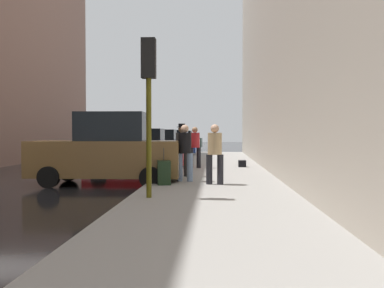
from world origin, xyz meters
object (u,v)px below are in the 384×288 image
(fire_hydrant, at_px, (175,162))
(pedestrian_in_red_jacket, at_px, (195,145))
(traffic_light, at_px, (149,82))
(parked_gray_coupe, at_px, (156,146))
(pedestrian_in_jeans, at_px, (185,150))
(parked_blue_sedan, at_px, (166,144))
(parked_dark_green_sedan, at_px, (180,141))
(parked_silver_sedan, at_px, (173,142))
(duffel_bag, at_px, (242,164))
(rolling_suitcase, at_px, (164,172))
(parked_red_hatchback, at_px, (137,151))
(parked_bronze_suv, at_px, (108,152))
(pedestrian_with_beanie, at_px, (182,147))
(pedestrian_in_tan_coat, at_px, (215,151))

(fire_hydrant, distance_m, pedestrian_in_red_jacket, 1.90)
(traffic_light, bearing_deg, pedestrian_in_red_jacket, 85.52)
(parked_gray_coupe, distance_m, pedestrian_in_jeans, 11.16)
(traffic_light, xyz_separation_m, pedestrian_in_jeans, (0.58, 3.26, -1.65))
(fire_hydrant, relative_size, traffic_light, 0.20)
(parked_blue_sedan, height_order, fire_hydrant, parked_blue_sedan)
(pedestrian_in_red_jacket, bearing_deg, parked_dark_green_sedan, 96.55)
(parked_silver_sedan, bearing_deg, duffel_bag, -73.52)
(parked_silver_sedan, distance_m, rolling_suitcase, 21.59)
(parked_red_hatchback, relative_size, pedestrian_in_jeans, 2.46)
(parked_bronze_suv, height_order, pedestrian_in_red_jacket, parked_bronze_suv)
(parked_dark_green_sedan, distance_m, pedestrian_in_jeans, 26.73)
(fire_hydrant, relative_size, pedestrian_in_red_jacket, 0.41)
(fire_hydrant, xyz_separation_m, pedestrian_with_beanie, (0.42, -1.76, 0.64))
(parked_bronze_suv, height_order, parked_blue_sedan, parked_bronze_suv)
(parked_red_hatchback, bearing_deg, parked_gray_coupe, 90.00)
(pedestrian_in_jeans, bearing_deg, parked_silver_sedan, 96.69)
(parked_dark_green_sedan, bearing_deg, pedestrian_in_jeans, -84.78)
(duffel_bag, bearing_deg, parked_bronze_suv, -130.64)
(parked_silver_sedan, xyz_separation_m, traffic_light, (1.85, -23.98, 1.91))
(fire_hydrant, distance_m, pedestrian_in_jeans, 3.35)
(parked_gray_coupe, relative_size, parked_dark_green_sedan, 0.99)
(parked_gray_coupe, relative_size, pedestrian_in_red_jacket, 2.46)
(parked_gray_coupe, relative_size, pedestrian_in_jeans, 2.46)
(traffic_light, relative_size, pedestrian_in_jeans, 2.11)
(parked_blue_sedan, bearing_deg, parked_silver_sedan, 90.00)
(parked_blue_sedan, bearing_deg, rolling_suitcase, -83.47)
(pedestrian_in_tan_coat, bearing_deg, parked_gray_coupe, 106.04)
(parked_silver_sedan, height_order, pedestrian_in_jeans, pedestrian_in_jeans)
(parked_blue_sedan, bearing_deg, parked_dark_green_sedan, 90.00)
(pedestrian_with_beanie, bearing_deg, rolling_suitcase, -98.33)
(traffic_light, bearing_deg, pedestrian_with_beanie, 85.58)
(parked_blue_sedan, xyz_separation_m, parked_silver_sedan, (-0.00, 5.01, 0.00))
(parked_red_hatchback, bearing_deg, pedestrian_in_red_jacket, -7.53)
(pedestrian_in_jeans, height_order, pedestrian_in_red_jacket, same)
(parked_gray_coupe, distance_m, parked_silver_sedan, 9.83)
(traffic_light, height_order, pedestrian_in_jeans, traffic_light)
(traffic_light, xyz_separation_m, pedestrian_with_beanie, (0.37, 4.73, -1.62))
(fire_hydrant, bearing_deg, traffic_light, -89.56)
(pedestrian_in_tan_coat, height_order, rolling_suitcase, pedestrian_in_tan_coat)
(parked_blue_sedan, relative_size, pedestrian_in_jeans, 2.49)
(traffic_light, bearing_deg, rolling_suitcase, 89.19)
(parked_gray_coupe, height_order, pedestrian_in_jeans, pedestrian_in_jeans)
(parked_red_hatchback, xyz_separation_m, pedestrian_in_red_jacket, (2.49, -0.33, 0.26))
(parked_blue_sedan, height_order, parked_silver_sedan, same)
(fire_hydrant, relative_size, pedestrian_with_beanie, 0.40)
(parked_silver_sedan, height_order, pedestrian_in_tan_coat, pedestrian_in_tan_coat)
(pedestrian_in_jeans, distance_m, rolling_suitcase, 1.14)
(parked_gray_coupe, bearing_deg, fire_hydrant, -76.75)
(parked_silver_sedan, height_order, fire_hydrant, parked_silver_sedan)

